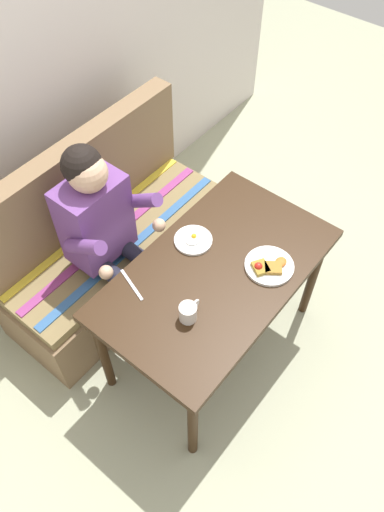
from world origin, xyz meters
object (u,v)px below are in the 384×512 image
knife (132,285)px  couch (112,245)px  table (216,280)px  person (106,228)px  plate_breakfast (269,266)px  coffee_mug (188,312)px  plate_eggs (193,240)px

knife → couch: bearing=76.8°
table → person: bearing=104.0°
plate_breakfast → person: bearing=112.2°
person → knife: size_ratio=6.06×
person → coffee_mug: 0.66m
table → plate_eggs: 0.23m
person → plate_breakfast: (0.31, -0.77, 0.00)m
couch → coffee_mug: (-0.28, -0.82, 0.45)m
person → table: bearing=-76.0°
table → couch: bearing=90.0°
plate_breakfast → couch: bearing=100.0°
table → plate_eggs: size_ratio=6.30×
coffee_mug → knife: 0.32m
table → knife: size_ratio=6.00×
table → plate_breakfast: bearing=-47.4°
couch → plate_breakfast: size_ratio=6.12×
plate_eggs → table: bearing=-109.6°
person → knife: person is taller
table → person: 0.61m
table → plate_eggs: (0.07, 0.20, 0.09)m
couch → knife: 0.72m
knife → plate_eggs: bearing=10.1°
couch → plate_eggs: (0.07, -0.57, 0.41)m
couch → plate_breakfast: bearing=-80.0°
couch → coffee_mug: couch is taller
table → plate_eggs: plate_eggs is taller
table → coffee_mug: bearing=-168.4°
table → plate_breakfast: 0.27m
couch → plate_eggs: 0.70m
person → plate_eggs: 0.45m
couch → person: bearing=-130.1°
person → plate_eggs: person is taller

